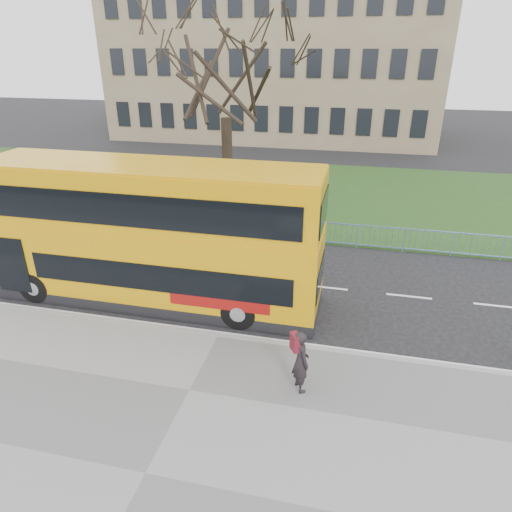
% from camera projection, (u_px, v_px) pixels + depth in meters
% --- Properties ---
extents(ground, '(120.00, 120.00, 0.00)m').
position_uv_depth(ground, '(232.00, 312.00, 15.64)').
color(ground, black).
rests_on(ground, ground).
extents(pavement, '(80.00, 10.50, 0.12)m').
position_uv_depth(pavement, '(146.00, 475.00, 9.64)').
color(pavement, slate).
rests_on(pavement, ground).
extents(kerb, '(80.00, 0.20, 0.14)m').
position_uv_depth(kerb, '(219.00, 336.00, 14.23)').
color(kerb, gray).
rests_on(kerb, ground).
extents(grass_verge, '(80.00, 15.40, 0.08)m').
position_uv_depth(grass_verge, '(294.00, 192.00, 28.27)').
color(grass_verge, '#1D3D16').
rests_on(grass_verge, ground).
extents(guard_railing, '(40.00, 0.12, 1.10)m').
position_uv_depth(guard_railing, '(270.00, 229.00, 21.24)').
color(guard_railing, '#688EB9').
rests_on(guard_railing, ground).
extents(bare_tree, '(8.22, 8.22, 11.74)m').
position_uv_depth(bare_tree, '(226.00, 98.00, 22.59)').
color(bare_tree, black).
rests_on(bare_tree, grass_verge).
extents(civic_building, '(30.00, 15.00, 14.00)m').
position_uv_depth(civic_building, '(278.00, 60.00, 44.68)').
color(civic_building, '#7A644E').
rests_on(civic_building, ground).
extents(yellow_bus, '(11.51, 2.79, 4.82)m').
position_uv_depth(yellow_bus, '(152.00, 231.00, 15.47)').
color(yellow_bus, '#DC9909').
rests_on(yellow_bus, ground).
extents(pedestrian, '(0.69, 0.76, 1.75)m').
position_uv_depth(pedestrian, '(301.00, 361.00, 11.63)').
color(pedestrian, black).
rests_on(pedestrian, pavement).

